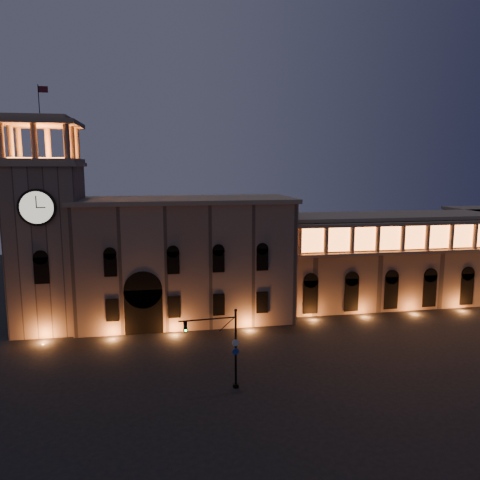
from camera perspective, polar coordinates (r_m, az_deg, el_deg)
The scene contains 5 objects.
ground at distance 50.22m, azimuth -2.41°, elevation -17.03°, with size 160.00×160.00×0.00m, color black.
government_building at distance 68.10m, azimuth -6.70°, elevation -2.31°, with size 30.80×12.80×17.60m.
clock_tower at distance 67.98m, azimuth -22.40°, elevation 0.24°, with size 9.80×9.80×32.40m.
colonnade_wing at distance 79.84m, azimuth 18.45°, elevation -2.10°, with size 40.60×11.50×14.50m.
traffic_light at distance 47.38m, azimuth -1.74°, elevation -12.97°, with size 5.97×0.90×8.19m.
Camera 1 is at (-5.99, -44.76, 21.97)m, focal length 35.00 mm.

